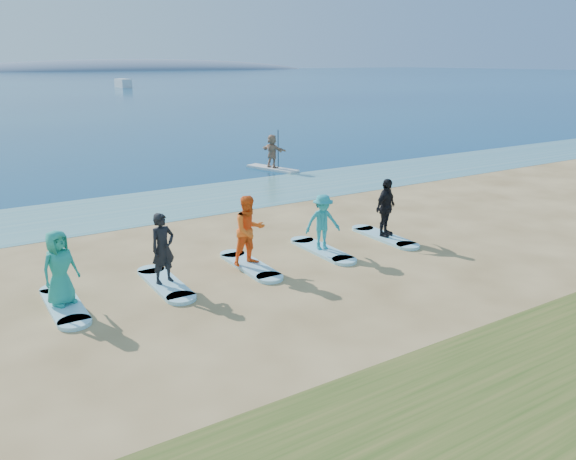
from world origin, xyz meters
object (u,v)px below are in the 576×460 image
paddleboard (272,169)px  paddleboarder (272,151)px  student_3 (323,222)px  student_0 (59,268)px  student_2 (249,231)px  student_4 (386,208)px  surfboard_3 (322,250)px  surfboard_0 (64,305)px  surfboard_1 (165,284)px  surfboard_2 (250,265)px  student_1 (163,248)px  boat_offshore_b (123,88)px  surfboard_4 (384,237)px

paddleboard → paddleboarder: size_ratio=1.80×
student_3 → student_0: bearing=-165.1°
student_2 → student_4: (4.78, 0.00, -0.04)m
paddleboarder → surfboard_3: bearing=140.3°
surfboard_0 → surfboard_1: same height
paddleboarder → student_4: student_4 is taller
paddleboard → surfboard_1: bearing=-147.9°
surfboard_1 → surfboard_2: (2.39, 0.00, 0.00)m
paddleboarder → surfboard_3: (-5.27, -11.70, -0.91)m
surfboard_2 → student_2: size_ratio=1.17×
student_3 → student_4: size_ratio=0.89×
surfboard_0 → student_1: bearing=0.0°
paddleboard → surfboard_3: paddleboard is taller
boat_offshore_b → surfboard_2: bearing=-105.3°
paddleboarder → student_2: (-7.66, -11.70, 0.08)m
surfboard_0 → surfboard_2: 4.78m
paddleboarder → surfboard_1: size_ratio=0.76×
surfboard_3 → student_1: bearing=180.0°
surfboard_1 → surfboard_0: bearing=180.0°
boat_offshore_b → surfboard_0: 108.34m
surfboard_1 → student_0: bearing=180.0°
student_0 → surfboard_0: bearing=0.0°
surfboard_3 → student_3: student_3 is taller
student_0 → surfboard_1: size_ratio=0.78×
paddleboarder → surfboard_1: (-10.05, -11.70, -0.91)m
surfboard_1 → student_4: student_4 is taller
student_4 → surfboard_3: bearing=159.6°
student_1 → student_4: size_ratio=0.97×
surfboard_2 → student_3: size_ratio=1.36×
boat_offshore_b → student_4: (-22.58, -103.47, 0.99)m
student_2 → student_4: 4.78m
paddleboard → student_1: size_ratio=1.70×
paddleboard → surfboard_2: bearing=-140.4°
student_2 → student_3: student_2 is taller
student_0 → surfboard_2: size_ratio=0.78×
paddleboarder → student_4: 12.05m
surfboard_0 → paddleboarder: bearing=43.2°
boat_offshore_b → paddleboard: bearing=-102.6°
student_1 → student_3: student_1 is taller
student_2 → surfboard_3: size_ratio=0.86×
surfboard_1 → student_3: bearing=0.0°
paddleboarder → student_1: 15.42m
student_3 → surfboard_1: bearing=-165.1°
student_0 → surfboard_1: bearing=-23.0°
boat_offshore_b → surfboard_4: boat_offshore_b is taller
student_2 → surfboard_0: bearing=176.8°
student_2 → surfboard_4: size_ratio=0.86×
student_1 → student_3: 4.78m
student_3 → surfboard_4: 2.54m
student_1 → student_2: (2.39, 0.00, 0.06)m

